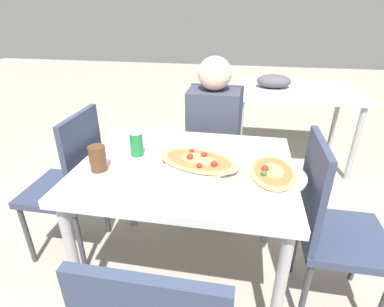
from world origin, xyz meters
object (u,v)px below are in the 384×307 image
(person_seated, at_px, (213,128))
(chair_far_seated, at_px, (214,144))
(pizza_main, at_px, (198,162))
(chair_side_right, at_px, (330,223))
(drink_glass, at_px, (98,158))
(pizza_second, at_px, (273,173))
(soda_can, at_px, (136,144))
(chair_side_left, at_px, (71,180))
(dining_table, at_px, (186,178))

(person_seated, bearing_deg, chair_far_seated, -90.00)
(pizza_main, bearing_deg, chair_side_right, -4.84)
(pizza_main, bearing_deg, drink_glass, -164.19)
(chair_side_right, height_order, person_seated, person_seated)
(chair_side_right, bearing_deg, chair_far_seated, -141.29)
(chair_side_right, relative_size, pizza_second, 2.86)
(chair_far_seated, height_order, drink_glass, chair_far_seated)
(chair_far_seated, relative_size, drink_glass, 7.61)
(chair_far_seated, xyz_separation_m, soda_can, (-0.33, -0.70, 0.28))
(chair_side_left, height_order, chair_side_right, same)
(chair_far_seated, distance_m, drink_glass, 1.03)
(chair_side_left, bearing_deg, pizza_main, -96.15)
(drink_glass, bearing_deg, chair_side_left, 145.92)
(person_seated, bearing_deg, pizza_main, 90.08)
(chair_side_left, bearing_deg, pizza_second, -96.75)
(chair_far_seated, xyz_separation_m, drink_glass, (-0.46, -0.88, 0.28))
(pizza_main, bearing_deg, person_seated, 90.08)
(chair_far_seated, relative_size, chair_side_left, 1.00)
(soda_can, bearing_deg, dining_table, -10.86)
(chair_side_right, bearing_deg, dining_table, -94.52)
(chair_far_seated, xyz_separation_m, pizza_second, (0.35, -0.80, 0.24))
(pizza_second, bearing_deg, dining_table, 172.96)
(pizza_second, bearing_deg, chair_far_seated, 113.73)
(person_seated, bearing_deg, chair_side_right, 133.29)
(dining_table, xyz_separation_m, chair_side_right, (0.71, -0.06, -0.14))
(drink_glass, bearing_deg, pizza_main, 15.81)
(drink_glass, distance_m, pizza_second, 0.81)
(dining_table, height_order, chair_side_left, chair_side_left)
(dining_table, xyz_separation_m, person_seated, (0.06, 0.63, 0.03))
(dining_table, relative_size, chair_side_left, 1.12)
(dining_table, height_order, pizza_main, pizza_main)
(chair_far_seated, bearing_deg, chair_side_right, 128.71)
(dining_table, distance_m, chair_side_left, 0.72)
(chair_side_left, relative_size, soda_can, 7.42)
(dining_table, bearing_deg, drink_glass, -161.64)
(person_seated, distance_m, soda_can, 0.67)
(dining_table, relative_size, pizza_second, 3.21)
(chair_side_right, height_order, drink_glass, chair_side_right)
(dining_table, bearing_deg, pizza_second, -7.04)
(pizza_main, xyz_separation_m, soda_can, (-0.33, 0.05, 0.04))
(chair_far_seated, distance_m, person_seated, 0.21)
(person_seated, xyz_separation_m, pizza_second, (0.35, -0.68, 0.07))
(dining_table, height_order, person_seated, person_seated)
(chair_far_seated, xyz_separation_m, person_seated, (0.00, -0.12, 0.17))
(chair_side_left, bearing_deg, chair_far_seated, -49.05)
(pizza_main, bearing_deg, chair_side_left, 173.85)
(drink_glass, bearing_deg, pizza_second, 5.63)
(chair_side_left, xyz_separation_m, chair_side_right, (1.41, -0.14, 0.00))
(chair_far_seated, bearing_deg, chair_side_left, 40.95)
(person_seated, relative_size, pizza_second, 3.56)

